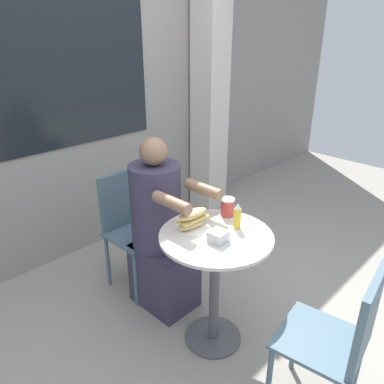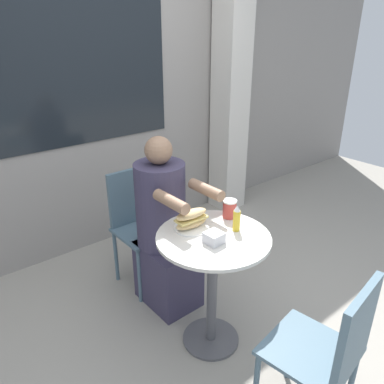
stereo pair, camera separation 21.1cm
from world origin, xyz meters
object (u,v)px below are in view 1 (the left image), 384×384
Objects in this scene: empty_chair_across at (342,336)px; condiment_bottle at (237,216)px; sandwich_on_plate at (193,220)px; cafe_table at (215,266)px; drink_cup at (228,207)px; seated_diner at (160,237)px; diner_chair at (129,220)px.

condiment_bottle is at bearing 72.39° from empty_chair_across.
sandwich_on_plate is at bearing 135.70° from condiment_bottle.
drink_cup reaches higher than cafe_table.
condiment_bottle reaches higher than drink_cup.
cafe_table is 3.66× the size of sandwich_on_plate.
sandwich_on_plate is 1.85× the size of drink_cup.
cafe_table is 6.76× the size of drink_cup.
seated_diner is 5.84× the size of sandwich_on_plate.
seated_diner is (0.00, -0.35, 0.00)m from diner_chair.
empty_chair_across is 5.57× the size of condiment_bottle.
seated_diner is at bearing 80.91° from sandwich_on_plate.
seated_diner is at bearing 82.06° from empty_chair_across.
drink_cup is at bearing 25.30° from cafe_table.
condiment_bottle is (0.13, -0.88, 0.31)m from diner_chair.
cafe_table is 4.82× the size of condiment_bottle.
seated_diner is at bearing 103.10° from condiment_bottle.
cafe_table is at bearing 166.25° from condiment_bottle.
drink_cup is 0.71× the size of condiment_bottle.
seated_diner is (0.02, 0.50, -0.02)m from cafe_table.
diner_chair is 0.73× the size of seated_diner.
condiment_bottle is (-0.08, -0.14, 0.02)m from drink_cup.
empty_chair_across is (0.01, -1.59, 0.00)m from diner_chair.
sandwich_on_plate is at bearing 84.75° from diner_chair.
diner_chair is (0.02, 0.85, -0.02)m from cafe_table.
seated_diner is 1.38× the size of empty_chair_across.
drink_cup is (0.21, -0.74, 0.29)m from diner_chair.
condiment_bottle reaches higher than empty_chair_across.
empty_chair_across is at bearing -99.37° from condiment_bottle.
condiment_bottle is (0.12, 0.71, 0.31)m from empty_chair_across.
seated_diner is 0.53m from drink_cup.
seated_diner is 10.77× the size of drink_cup.
cafe_table is 0.85m from diner_chair.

